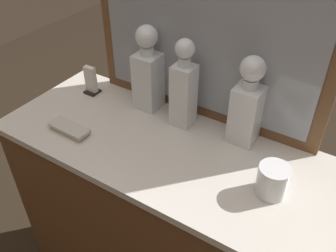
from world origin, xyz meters
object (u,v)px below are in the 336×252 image
object	(u,v)px
crystal_decanter_right	(184,92)
napkin_holder	(91,82)
crystal_decanter_left	(148,76)
crystal_tumbler_front	(272,182)
crystal_decanter_far_left	(246,109)
silver_brush_center	(69,129)

from	to	relation	value
crystal_decanter_right	napkin_holder	xyz separation A→B (m)	(-0.40, -0.02, -0.08)
crystal_decanter_right	napkin_holder	size ratio (longest dim) A/B	2.79
crystal_decanter_left	crystal_tumbler_front	bearing A→B (deg)	-18.19
crystal_decanter_left	crystal_tumbler_front	world-z (taller)	crystal_decanter_left
crystal_decanter_right	crystal_decanter_far_left	xyz separation A→B (m)	(0.21, 0.03, -0.01)
napkin_holder	crystal_decanter_far_left	bearing A→B (deg)	4.30
silver_brush_center	napkin_holder	size ratio (longest dim) A/B	1.33
crystal_decanter_left	napkin_holder	distance (m)	0.26
crystal_decanter_left	silver_brush_center	xyz separation A→B (m)	(-0.13, -0.27, -0.11)
silver_brush_center	crystal_decanter_left	bearing A→B (deg)	63.64
crystal_decanter_far_left	napkin_holder	world-z (taller)	crystal_decanter_far_left
napkin_holder	silver_brush_center	bearing A→B (deg)	-65.34
crystal_decanter_left	silver_brush_center	world-z (taller)	crystal_decanter_left
crystal_decanter_right	crystal_tumbler_front	world-z (taller)	crystal_decanter_right
crystal_decanter_left	crystal_tumbler_front	xyz separation A→B (m)	(0.52, -0.17, -0.08)
crystal_decanter_far_left	crystal_decanter_left	world-z (taller)	crystal_decanter_left
crystal_decanter_right	napkin_holder	bearing A→B (deg)	-177.16
crystal_decanter_left	napkin_holder	size ratio (longest dim) A/B	2.80
crystal_decanter_left	silver_brush_center	distance (m)	0.32
crystal_decanter_far_left	silver_brush_center	world-z (taller)	crystal_decanter_far_left
crystal_decanter_right	crystal_decanter_far_left	size ratio (longest dim) A/B	1.04
crystal_decanter_right	crystal_decanter_far_left	world-z (taller)	crystal_decanter_right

